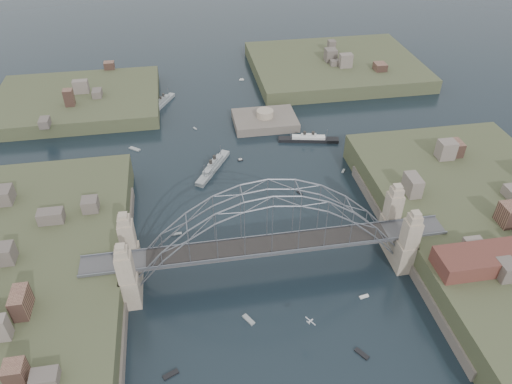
% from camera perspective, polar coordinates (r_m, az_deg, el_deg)
% --- Properties ---
extents(ground, '(500.00, 500.00, 0.00)m').
position_cam_1_polar(ground, '(116.11, 1.50, -9.27)').
color(ground, black).
rests_on(ground, ground).
extents(bridge, '(84.00, 13.80, 24.60)m').
position_cam_1_polar(bridge, '(107.51, 1.61, -4.74)').
color(bridge, '#444446').
rests_on(bridge, ground).
extents(shore_west, '(50.50, 90.00, 12.00)m').
position_cam_1_polar(shore_west, '(120.71, -26.84, -10.94)').
color(shore_west, '#3B4127').
rests_on(shore_west, ground).
extents(shore_east, '(50.50, 90.00, 12.00)m').
position_cam_1_polar(shore_east, '(135.30, 26.20, -4.81)').
color(shore_east, '#3B4127').
rests_on(shore_east, ground).
extents(headland_nw, '(60.00, 45.00, 9.00)m').
position_cam_1_polar(headland_nw, '(196.30, -20.28, 9.61)').
color(headland_nw, '#3B4127').
rests_on(headland_nw, ground).
extents(headland_ne, '(70.00, 55.00, 9.50)m').
position_cam_1_polar(headland_ne, '(216.37, 9.31, 14.05)').
color(headland_ne, '#3B4127').
rests_on(headland_ne, ground).
extents(fort_island, '(22.00, 16.00, 9.40)m').
position_cam_1_polar(fort_island, '(173.03, 1.06, 7.96)').
color(fort_island, '#595047').
rests_on(fort_island, ground).
extents(wharf_shed, '(20.00, 8.00, 4.00)m').
position_cam_1_polar(wharf_shed, '(115.20, 25.24, -7.30)').
color(wharf_shed, '#592D26').
rests_on(wharf_shed, shore_east).
extents(finger_pier, '(4.00, 22.00, 1.40)m').
position_cam_1_polar(finger_pier, '(112.04, 25.36, -16.01)').
color(finger_pier, '#444446').
rests_on(finger_pier, ground).
extents(naval_cruiser_near, '(12.13, 18.12, 5.85)m').
position_cam_1_polar(naval_cruiser_near, '(148.55, -5.12, 2.95)').
color(naval_cruiser_near, gray).
rests_on(naval_cruiser_near, ground).
extents(naval_cruiser_far, '(9.58, 15.27, 5.45)m').
position_cam_1_polar(naval_cruiser_far, '(189.23, -11.01, 10.38)').
color(naval_cruiser_far, gray).
rests_on(naval_cruiser_far, ground).
extents(ocean_liner, '(20.27, 6.78, 4.94)m').
position_cam_1_polar(ocean_liner, '(163.30, 6.24, 6.26)').
color(ocean_liner, black).
rests_on(ocean_liner, ground).
extents(aeroplane, '(1.67, 2.42, 0.40)m').
position_cam_1_polar(aeroplane, '(99.71, 6.42, -15.03)').
color(aeroplane, silver).
extents(small_boat_a, '(2.53, 0.99, 0.45)m').
position_cam_1_polar(small_boat_a, '(126.69, -9.36, -4.95)').
color(small_boat_a, silver).
rests_on(small_boat_a, ground).
extents(small_boat_b, '(1.53, 1.99, 0.45)m').
position_cam_1_polar(small_boat_b, '(139.16, 5.19, -0.11)').
color(small_boat_b, silver).
rests_on(small_boat_b, ground).
extents(small_boat_c, '(2.56, 3.29, 0.45)m').
position_cam_1_polar(small_boat_c, '(106.43, -0.89, -14.92)').
color(small_boat_c, silver).
rests_on(small_boat_c, ground).
extents(small_boat_d, '(1.61, 1.97, 0.45)m').
position_cam_1_polar(small_boat_d, '(149.99, 10.32, 2.46)').
color(small_boat_d, silver).
rests_on(small_boat_d, ground).
extents(small_boat_e, '(3.94, 3.54, 0.45)m').
position_cam_1_polar(small_boat_e, '(163.12, -14.21, 4.97)').
color(small_boat_e, silver).
rests_on(small_boat_e, ground).
extents(small_boat_f, '(1.75, 0.76, 1.43)m').
position_cam_1_polar(small_boat_f, '(152.53, -1.88, 3.83)').
color(small_boat_f, silver).
rests_on(small_boat_f, ground).
extents(small_boat_g, '(2.56, 3.13, 0.45)m').
position_cam_1_polar(small_boat_g, '(103.68, 12.44, -18.25)').
color(small_boat_g, silver).
rests_on(small_boat_g, ground).
extents(small_boat_h, '(1.39, 1.83, 0.45)m').
position_cam_1_polar(small_boat_h, '(171.10, -7.26, 7.48)').
color(small_boat_h, silver).
rests_on(small_boat_h, ground).
extents(small_boat_i, '(1.03, 2.48, 0.45)m').
position_cam_1_polar(small_boat_i, '(129.09, 12.31, -4.45)').
color(small_boat_i, silver).
rests_on(small_boat_i, ground).
extents(small_boat_j, '(3.27, 2.18, 0.45)m').
position_cam_1_polar(small_boat_j, '(100.35, -10.10, -20.56)').
color(small_boat_j, silver).
rests_on(small_boat_j, ground).
extents(small_boat_k, '(1.97, 0.76, 1.43)m').
position_cam_1_polar(small_boat_k, '(206.36, -1.72, 13.21)').
color(small_boat_k, silver).
rests_on(small_boat_k, ground).
extents(small_boat_l, '(3.04, 1.98, 0.45)m').
position_cam_1_polar(small_boat_l, '(143.31, -16.72, -0.51)').
color(small_boat_l, silver).
rests_on(small_boat_l, ground).
extents(small_boat_m, '(2.27, 1.09, 0.45)m').
position_cam_1_polar(small_boat_m, '(113.08, 12.70, -12.02)').
color(small_boat_m, silver).
rests_on(small_boat_m, ground).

